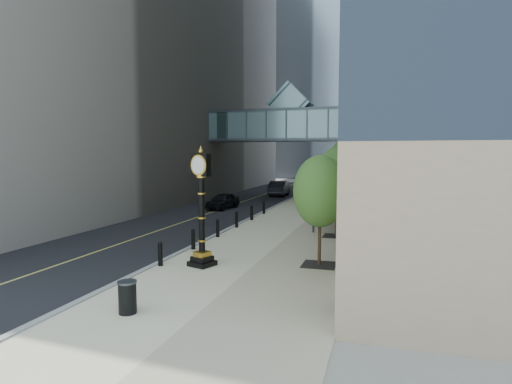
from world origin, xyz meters
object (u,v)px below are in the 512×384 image
at_px(trash_bin, 127,298).
at_px(car_near, 223,201).
at_px(street_clock, 202,216).
at_px(car_far, 279,188).
at_px(pedestrian, 341,209).

bearing_deg(trash_bin, car_near, 104.43).
xyz_separation_m(street_clock, car_far, (-3.95, 30.13, -1.31)).
xyz_separation_m(trash_bin, pedestrian, (4.40, 18.26, 0.46)).
bearing_deg(car_far, car_near, 77.06).
relative_size(street_clock, pedestrian, 2.65).
relative_size(street_clock, car_near, 1.22).
relative_size(street_clock, car_far, 0.96).
xyz_separation_m(car_near, car_far, (1.94, 12.45, 0.15)).
bearing_deg(street_clock, pedestrian, 90.30).
bearing_deg(street_clock, car_far, 117.09).
bearing_deg(trash_bin, street_clock, 90.73).
bearing_deg(car_far, pedestrian, 111.80).
relative_size(street_clock, trash_bin, 5.36).
relative_size(trash_bin, pedestrian, 0.49).
distance_m(car_near, car_far, 12.60).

